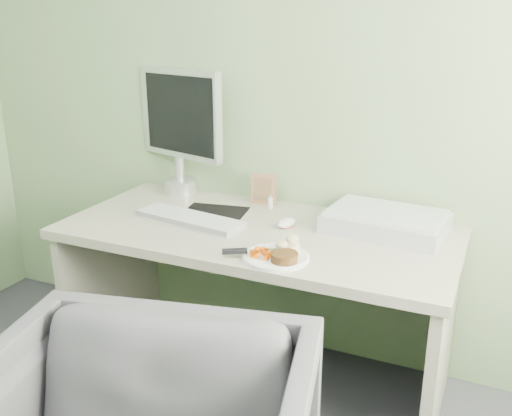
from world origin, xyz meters
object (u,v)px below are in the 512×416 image
at_px(scanner, 386,223).
at_px(monitor, 180,124).
at_px(plate, 276,257).
at_px(desk, 257,269).

bearing_deg(scanner, monitor, 177.99).
bearing_deg(plate, monitor, 141.78).
height_order(scanner, monitor, monitor).
xyz_separation_m(desk, scanner, (0.49, 0.18, 0.22)).
relative_size(plate, monitor, 0.40).
bearing_deg(monitor, scanner, 7.65).
relative_size(desk, plate, 6.70).
distance_m(desk, scanner, 0.56).
height_order(plate, monitor, monitor).
bearing_deg(desk, scanner, 20.38).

